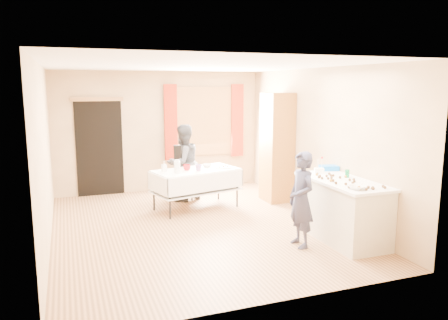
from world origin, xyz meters
name	(u,v)px	position (x,y,z in m)	size (l,w,h in m)	color
floor	(197,227)	(0.00, 0.00, -0.01)	(4.50, 5.50, 0.02)	#9E7047
ceiling	(195,65)	(0.00, 0.00, 2.61)	(4.50, 5.50, 0.02)	white
wall_back	(160,132)	(0.00, 2.76, 1.30)	(4.50, 0.02, 2.60)	tan
wall_front	(273,185)	(0.00, -2.76, 1.30)	(4.50, 0.02, 2.60)	tan
wall_left	(44,156)	(-2.26, 0.00, 1.30)	(0.02, 5.50, 2.60)	tan
wall_right	(318,142)	(2.26, 0.00, 1.30)	(0.02, 5.50, 2.60)	tan
window_frame	(204,121)	(1.00, 2.72, 1.50)	(1.32, 0.06, 1.52)	olive
window_pane	(204,121)	(1.00, 2.71, 1.50)	(1.20, 0.02, 1.40)	white
curtain_left	(171,122)	(0.22, 2.67, 1.50)	(0.28, 0.06, 1.65)	maroon
curtain_right	(237,121)	(1.78, 2.67, 1.50)	(0.28, 0.06, 1.65)	maroon
doorway	(99,148)	(-1.30, 2.73, 1.00)	(0.95, 0.04, 2.00)	black
door_lintel	(97,99)	(-1.30, 2.70, 2.02)	(1.05, 0.06, 0.08)	olive
cabinet	(277,147)	(1.99, 1.06, 1.08)	(0.50, 0.60, 2.16)	brown
counter	(342,210)	(1.89, -1.31, 0.45)	(0.76, 1.60, 0.91)	beige
party_table	(196,185)	(0.30, 1.03, 0.45)	(1.74, 1.17, 0.75)	black
chair	(184,182)	(0.29, 1.90, 0.32)	(0.57, 0.57, 1.07)	black
girl	(301,200)	(1.16, -1.36, 0.69)	(0.34, 0.51, 1.38)	#24243D
woman	(183,163)	(0.23, 1.68, 0.77)	(0.93, 0.85, 1.54)	black
soda_can	(347,173)	(2.06, -1.17, 0.97)	(0.07, 0.07, 0.12)	#118C48
mixing_bowl	(357,187)	(1.72, -1.87, 0.94)	(0.29, 0.29, 0.05)	white
foam_block	(319,171)	(1.84, -0.73, 0.95)	(0.15, 0.10, 0.08)	white
blue_basket	(329,168)	(2.11, -0.58, 0.95)	(0.30, 0.20, 0.08)	blue
pitcher	(177,167)	(-0.11, 0.81, 0.86)	(0.11, 0.11, 0.22)	silver
cup_red	(187,168)	(0.12, 1.00, 0.80)	(0.17, 0.17, 0.11)	red
cup_rainbow	(198,168)	(0.31, 0.89, 0.81)	(0.15, 0.15, 0.12)	red
small_bowl	(207,165)	(0.57, 1.21, 0.78)	(0.20, 0.20, 0.06)	white
pastry_tray	(223,167)	(0.82, 1.00, 0.76)	(0.28, 0.20, 0.02)	white
bottle	(164,166)	(-0.29, 1.07, 0.84)	(0.09, 0.09, 0.18)	white
cake_balls	(345,181)	(1.81, -1.46, 0.93)	(0.53, 1.16, 0.04)	#3F2314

